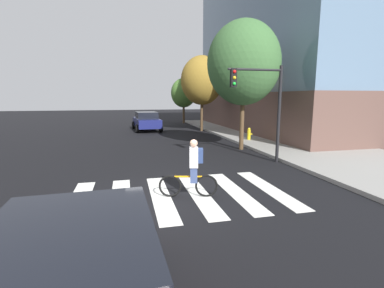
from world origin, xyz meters
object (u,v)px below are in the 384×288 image
at_px(street_tree_mid, 202,80).
at_px(street_tree_far, 184,93).
at_px(sedan_mid, 146,121).
at_px(street_tree_near, 244,63).
at_px(cyclist, 193,169).
at_px(fire_hydrant, 249,134).
at_px(traffic_light_near, 262,97).

xyz_separation_m(street_tree_mid, street_tree_far, (-0.02, 7.64, -0.92)).
xyz_separation_m(sedan_mid, street_tree_near, (4.47, -10.38, 3.82)).
xyz_separation_m(cyclist, fire_hydrant, (5.92, 9.08, -0.31)).
bearing_deg(fire_hydrant, street_tree_far, 95.70).
relative_size(traffic_light_near, street_tree_far, 0.84).
bearing_deg(street_tree_near, street_tree_far, 89.58).
xyz_separation_m(sedan_mid, street_tree_mid, (4.62, -1.44, 3.44)).
bearing_deg(street_tree_mid, cyclist, -106.13).
height_order(fire_hydrant, street_tree_mid, street_tree_mid).
bearing_deg(street_tree_mid, street_tree_far, 90.18).
bearing_deg(cyclist, fire_hydrant, 56.87).
bearing_deg(street_tree_near, fire_hydrant, 56.82).
xyz_separation_m(sedan_mid, fire_hydrant, (6.01, -8.03, -0.31)).
relative_size(sedan_mid, traffic_light_near, 1.15).
height_order(street_tree_near, street_tree_mid, street_tree_near).
distance_m(cyclist, traffic_light_near, 5.59).
bearing_deg(cyclist, street_tree_near, 56.89).
distance_m(fire_hydrant, street_tree_far, 14.57).
relative_size(traffic_light_near, street_tree_mid, 0.66).
relative_size(street_tree_mid, street_tree_far, 1.27).
relative_size(sedan_mid, street_tree_mid, 0.76).
distance_m(traffic_light_near, street_tree_mid, 12.27).
xyz_separation_m(sedan_mid, cyclist, (0.09, -17.10, 0.01)).
xyz_separation_m(street_tree_near, street_tree_mid, (0.15, 8.94, -0.38)).
xyz_separation_m(sedan_mid, street_tree_far, (4.60, 6.19, 2.52)).
distance_m(cyclist, street_tree_mid, 16.66).
bearing_deg(street_tree_near, traffic_light_near, -98.83).
height_order(sedan_mid, fire_hydrant, sedan_mid).
distance_m(traffic_light_near, fire_hydrant, 6.39).
distance_m(cyclist, fire_hydrant, 10.84).
height_order(traffic_light_near, street_tree_near, street_tree_near).
bearing_deg(traffic_light_near, cyclist, -138.07).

